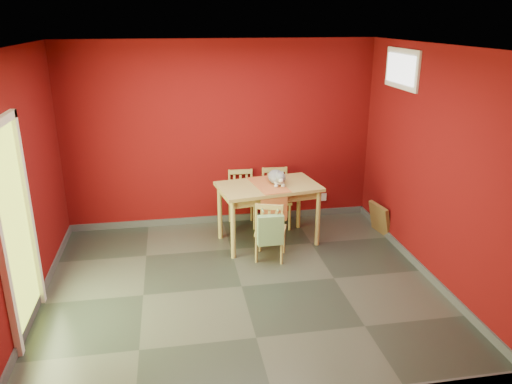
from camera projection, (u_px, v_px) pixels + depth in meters
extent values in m
plane|color=#2D342D|center=(242.00, 286.00, 5.82)|extent=(4.50, 4.50, 0.00)
plane|color=#59090A|center=(221.00, 135.00, 7.23)|extent=(4.50, 0.00, 4.50)
plane|color=#59090A|center=(281.00, 261.00, 3.52)|extent=(4.50, 0.00, 4.50)
plane|color=#59090A|center=(19.00, 188.00, 5.01)|extent=(0.00, 4.00, 4.00)
plane|color=#59090A|center=(434.00, 166.00, 5.74)|extent=(0.00, 4.00, 4.00)
plane|color=white|center=(239.00, 46.00, 4.93)|extent=(4.50, 4.50, 0.00)
cube|color=#3F4244|center=(223.00, 218.00, 7.65)|extent=(4.50, 0.02, 0.10)
cube|color=#3F4244|center=(39.00, 300.00, 5.45)|extent=(0.03, 4.00, 0.10)
cube|color=#3F4244|center=(420.00, 267.00, 6.17)|extent=(0.03, 4.00, 0.10)
cube|color=#B7D838|center=(14.00, 234.00, 4.75)|extent=(0.02, 0.85, 2.05)
cube|color=white|center=(1.00, 251.00, 4.31)|extent=(0.06, 0.08, 2.13)
cube|color=white|center=(29.00, 212.00, 5.17)|extent=(0.06, 0.08, 2.13)
cube|color=white|center=(402.00, 69.00, 6.33)|extent=(0.03, 0.90, 0.50)
cube|color=white|center=(400.00, 69.00, 6.33)|extent=(0.02, 0.76, 0.36)
cube|color=silver|center=(324.00, 197.00, 7.83)|extent=(0.08, 0.02, 0.12)
cube|color=tan|center=(268.00, 187.00, 6.72)|extent=(1.44, 0.98, 0.04)
cube|color=tan|center=(268.00, 192.00, 6.75)|extent=(1.29, 0.83, 0.11)
cylinder|color=tan|center=(233.00, 230.00, 6.39)|extent=(0.06, 0.06, 0.79)
cylinder|color=tan|center=(220.00, 212.00, 6.96)|extent=(0.06, 0.06, 0.79)
cylinder|color=tan|center=(318.00, 218.00, 6.76)|extent=(0.06, 0.06, 0.79)
cylinder|color=tan|center=(299.00, 202.00, 7.33)|extent=(0.06, 0.06, 0.79)
cube|color=#B85E2F|center=(268.00, 185.00, 6.71)|extent=(0.49, 0.81, 0.01)
cube|color=#B85E2F|center=(274.00, 208.00, 6.42)|extent=(0.37, 0.07, 0.38)
cube|color=tan|center=(242.00, 201.00, 7.40)|extent=(0.41, 0.41, 0.04)
cylinder|color=tan|center=(232.00, 218.00, 7.29)|extent=(0.03, 0.03, 0.38)
cylinder|color=tan|center=(230.00, 210.00, 7.60)|extent=(0.03, 0.03, 0.38)
cylinder|color=tan|center=(254.00, 217.00, 7.33)|extent=(0.03, 0.03, 0.38)
cylinder|color=tan|center=(252.00, 209.00, 7.64)|extent=(0.03, 0.03, 0.38)
cylinder|color=tan|center=(229.00, 183.00, 7.46)|extent=(0.03, 0.03, 0.42)
cylinder|color=tan|center=(251.00, 182.00, 7.50)|extent=(0.03, 0.03, 0.42)
cube|color=tan|center=(240.00, 172.00, 7.42)|extent=(0.35, 0.05, 0.06)
cube|color=tan|center=(234.00, 185.00, 7.48)|extent=(0.03, 0.02, 0.32)
cube|color=tan|center=(241.00, 185.00, 7.49)|extent=(0.03, 0.02, 0.32)
cube|color=tan|center=(247.00, 185.00, 7.50)|extent=(0.03, 0.02, 0.32)
cube|color=tan|center=(276.00, 200.00, 7.37)|extent=(0.42, 0.42, 0.04)
cylinder|color=tan|center=(266.00, 219.00, 7.26)|extent=(0.03, 0.03, 0.40)
cylinder|color=tan|center=(263.00, 210.00, 7.59)|extent=(0.03, 0.03, 0.40)
cylinder|color=tan|center=(290.00, 217.00, 7.30)|extent=(0.03, 0.03, 0.40)
cylinder|color=tan|center=(285.00, 209.00, 7.63)|extent=(0.03, 0.03, 0.40)
cylinder|color=tan|center=(263.00, 182.00, 7.44)|extent=(0.03, 0.03, 0.43)
cylinder|color=tan|center=(286.00, 181.00, 7.48)|extent=(0.03, 0.03, 0.43)
cube|color=tan|center=(275.00, 170.00, 7.40)|extent=(0.37, 0.05, 0.07)
cube|color=tan|center=(268.00, 184.00, 7.46)|extent=(0.03, 0.02, 0.34)
cube|color=tan|center=(274.00, 184.00, 7.47)|extent=(0.03, 0.02, 0.34)
cube|color=tan|center=(281.00, 183.00, 7.48)|extent=(0.03, 0.02, 0.34)
cube|color=tan|center=(271.00, 230.00, 6.40)|extent=(0.47, 0.47, 0.04)
cylinder|color=tan|center=(284.00, 240.00, 6.59)|extent=(0.03, 0.03, 0.37)
cylinder|color=tan|center=(282.00, 251.00, 6.29)|extent=(0.03, 0.03, 0.37)
cylinder|color=tan|center=(260.00, 239.00, 6.64)|extent=(0.03, 0.03, 0.37)
cylinder|color=tan|center=(256.00, 249.00, 6.34)|extent=(0.03, 0.03, 0.37)
cylinder|color=tan|center=(282.00, 220.00, 6.15)|extent=(0.03, 0.03, 0.40)
cylinder|color=tan|center=(256.00, 219.00, 6.20)|extent=(0.03, 0.03, 0.40)
cube|color=tan|center=(269.00, 207.00, 6.12)|extent=(0.33, 0.14, 0.06)
cube|color=tan|center=(276.00, 222.00, 6.17)|extent=(0.04, 0.03, 0.31)
cube|color=tan|center=(269.00, 222.00, 6.19)|extent=(0.04, 0.03, 0.31)
cube|color=tan|center=(262.00, 222.00, 6.20)|extent=(0.04, 0.03, 0.31)
cube|color=#739F68|center=(270.00, 230.00, 6.14)|extent=(0.32, 0.10, 0.38)
cylinder|color=#739F68|center=(262.00, 210.00, 6.09)|extent=(0.02, 0.16, 0.02)
cylinder|color=#739F68|center=(277.00, 209.00, 6.12)|extent=(0.02, 0.16, 0.02)
cube|color=brown|center=(380.00, 219.00, 7.19)|extent=(0.21, 0.46, 0.44)
cube|color=black|center=(379.00, 219.00, 7.19)|extent=(0.15, 0.32, 0.31)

